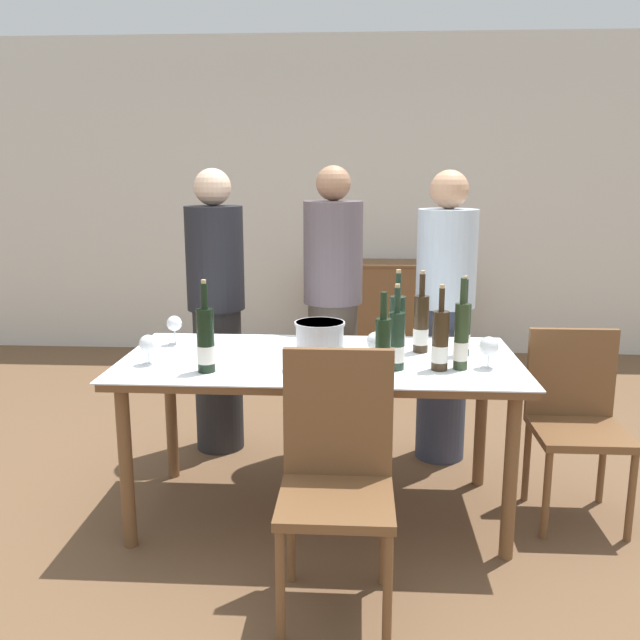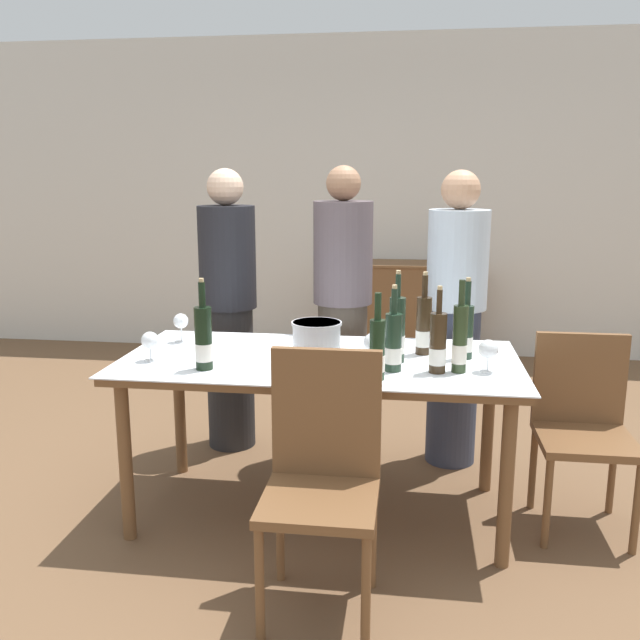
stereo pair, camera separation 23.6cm
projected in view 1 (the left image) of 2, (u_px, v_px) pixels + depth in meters
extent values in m
plane|color=brown|center=(320.00, 512.00, 3.31)|extent=(12.00, 12.00, 0.00)
cube|color=silver|center=(341.00, 199.00, 6.10)|extent=(8.00, 0.10, 2.80)
cube|color=brown|center=(383.00, 312.00, 6.00)|extent=(1.17, 0.44, 0.85)
cube|color=brown|center=(384.00, 263.00, 5.91)|extent=(1.21, 0.46, 0.02)
cylinder|color=brown|center=(126.00, 468.00, 2.93)|extent=(0.06, 0.06, 0.74)
cylinder|color=brown|center=(510.00, 478.00, 2.84)|extent=(0.06, 0.06, 0.74)
cylinder|color=brown|center=(171.00, 412.00, 3.62)|extent=(0.06, 0.06, 0.74)
cylinder|color=brown|center=(481.00, 418.00, 3.53)|extent=(0.06, 0.06, 0.74)
cube|color=brown|center=(320.00, 363.00, 3.15)|extent=(1.80, 0.87, 0.04)
cube|color=white|center=(320.00, 358.00, 3.14)|extent=(1.83, 0.90, 0.01)
cylinder|color=silver|center=(320.00, 345.00, 2.95)|extent=(0.21, 0.21, 0.21)
cylinder|color=silver|center=(320.00, 323.00, 2.93)|extent=(0.22, 0.22, 0.01)
cylinder|color=#332314|center=(440.00, 341.00, 2.92)|extent=(0.07, 0.07, 0.26)
cylinder|color=white|center=(440.00, 354.00, 2.94)|extent=(0.07, 0.07, 0.07)
cylinder|color=#332314|center=(442.00, 300.00, 2.89)|extent=(0.02, 0.02, 0.10)
cylinder|color=tan|center=(442.00, 286.00, 2.87)|extent=(0.02, 0.02, 0.02)
cylinder|color=#1E3323|center=(396.00, 341.00, 2.94)|extent=(0.07, 0.07, 0.25)
cylinder|color=white|center=(396.00, 353.00, 2.95)|extent=(0.07, 0.07, 0.07)
cylinder|color=#1E3323|center=(397.00, 300.00, 2.90)|extent=(0.03, 0.03, 0.11)
cylinder|color=tan|center=(398.00, 286.00, 2.88)|extent=(0.02, 0.02, 0.02)
cylinder|color=#1E3323|center=(397.00, 329.00, 3.07)|extent=(0.07, 0.07, 0.30)
cylinder|color=white|center=(397.00, 343.00, 3.09)|extent=(0.07, 0.07, 0.08)
cylinder|color=#1E3323|center=(398.00, 285.00, 3.03)|extent=(0.02, 0.02, 0.11)
cylinder|color=tan|center=(399.00, 271.00, 3.02)|extent=(0.02, 0.02, 0.02)
cylinder|color=#28381E|center=(461.00, 337.00, 2.93)|extent=(0.06, 0.06, 0.29)
cylinder|color=silver|center=(461.00, 351.00, 2.95)|extent=(0.06, 0.06, 0.08)
cylinder|color=#28381E|center=(463.00, 291.00, 2.89)|extent=(0.03, 0.03, 0.11)
cylinder|color=#332314|center=(421.00, 324.00, 3.22)|extent=(0.07, 0.07, 0.27)
cylinder|color=white|center=(421.00, 336.00, 3.23)|extent=(0.07, 0.07, 0.08)
cylinder|color=#332314|center=(422.00, 285.00, 3.18)|extent=(0.03, 0.03, 0.10)
cylinder|color=tan|center=(423.00, 272.00, 3.17)|extent=(0.02, 0.02, 0.02)
cylinder|color=black|center=(383.00, 349.00, 2.81)|extent=(0.06, 0.06, 0.25)
cylinder|color=silver|center=(383.00, 362.00, 2.82)|extent=(0.07, 0.07, 0.07)
cylinder|color=black|center=(384.00, 306.00, 2.77)|extent=(0.03, 0.03, 0.11)
cylinder|color=#1E3323|center=(463.00, 330.00, 3.16)|extent=(0.06, 0.06, 0.25)
cylinder|color=white|center=(463.00, 341.00, 3.17)|extent=(0.07, 0.07, 0.07)
cylinder|color=#1E3323|center=(465.00, 292.00, 3.12)|extent=(0.03, 0.03, 0.11)
cylinder|color=tan|center=(466.00, 278.00, 3.11)|extent=(0.02, 0.02, 0.02)
cylinder|color=black|center=(206.00, 341.00, 2.90)|extent=(0.08, 0.08, 0.28)
cylinder|color=white|center=(206.00, 354.00, 2.91)|extent=(0.08, 0.08, 0.08)
cylinder|color=black|center=(204.00, 296.00, 2.86)|extent=(0.03, 0.03, 0.11)
cylinder|color=tan|center=(204.00, 282.00, 2.84)|extent=(0.02, 0.02, 0.02)
cylinder|color=white|center=(376.00, 367.00, 2.98)|extent=(0.07, 0.07, 0.00)
cylinder|color=white|center=(376.00, 357.00, 2.97)|extent=(0.01, 0.01, 0.08)
sphere|color=white|center=(376.00, 342.00, 2.96)|extent=(0.09, 0.09, 0.09)
cylinder|color=white|center=(488.00, 368.00, 2.97)|extent=(0.06, 0.06, 0.00)
cylinder|color=white|center=(488.00, 360.00, 2.96)|extent=(0.01, 0.01, 0.07)
sphere|color=white|center=(489.00, 346.00, 2.95)|extent=(0.08, 0.08, 0.08)
cylinder|color=white|center=(149.00, 364.00, 3.03)|extent=(0.06, 0.06, 0.00)
cylinder|color=white|center=(149.00, 357.00, 3.03)|extent=(0.01, 0.01, 0.06)
sphere|color=white|center=(148.00, 344.00, 3.01)|extent=(0.08, 0.08, 0.08)
cylinder|color=white|center=(175.00, 344.00, 3.39)|extent=(0.07, 0.07, 0.00)
cylinder|color=white|center=(175.00, 336.00, 3.38)|extent=(0.01, 0.01, 0.08)
sphere|color=white|center=(174.00, 323.00, 3.36)|extent=(0.08, 0.08, 0.08)
cylinder|color=white|center=(383.00, 346.00, 3.34)|extent=(0.07, 0.07, 0.00)
cylinder|color=white|center=(384.00, 338.00, 3.33)|extent=(0.01, 0.01, 0.08)
sphere|color=white|center=(384.00, 325.00, 3.32)|extent=(0.07, 0.07, 0.07)
cylinder|color=brown|center=(280.00, 587.00, 2.34)|extent=(0.03, 0.03, 0.43)
cylinder|color=brown|center=(388.00, 591.00, 2.32)|extent=(0.03, 0.03, 0.43)
cylinder|color=brown|center=(291.00, 532.00, 2.70)|extent=(0.03, 0.03, 0.43)
cylinder|color=brown|center=(384.00, 535.00, 2.68)|extent=(0.03, 0.03, 0.43)
cube|color=brown|center=(336.00, 501.00, 2.46)|extent=(0.42, 0.42, 0.04)
cube|color=brown|center=(338.00, 412.00, 2.59)|extent=(0.42, 0.04, 0.50)
cylinder|color=brown|center=(547.00, 495.00, 3.02)|extent=(0.03, 0.03, 0.42)
cylinder|color=brown|center=(631.00, 497.00, 3.00)|extent=(0.03, 0.03, 0.42)
cylinder|color=brown|center=(527.00, 461.00, 3.38)|extent=(0.03, 0.03, 0.42)
cylinder|color=brown|center=(602.00, 463.00, 3.36)|extent=(0.03, 0.03, 0.42)
cube|color=brown|center=(580.00, 433.00, 3.15)|extent=(0.42, 0.42, 0.04)
cube|color=brown|center=(571.00, 372.00, 3.28)|extent=(0.42, 0.04, 0.43)
cylinder|color=#262628|center=(219.00, 379.00, 4.01)|extent=(0.28, 0.28, 0.85)
cylinder|color=black|center=(215.00, 258.00, 3.86)|extent=(0.33, 0.33, 0.59)
sphere|color=beige|center=(212.00, 187.00, 3.78)|extent=(0.21, 0.21, 0.21)
cylinder|color=#51473D|center=(333.00, 379.00, 3.91)|extent=(0.28, 0.28, 0.91)
cylinder|color=#594C51|center=(333.00, 252.00, 3.76)|extent=(0.33, 0.33, 0.56)
sphere|color=#A37556|center=(333.00, 183.00, 3.68)|extent=(0.19, 0.19, 0.19)
cylinder|color=#383F56|center=(442.00, 383.00, 3.87)|extent=(0.28, 0.28, 0.89)
cylinder|color=silver|center=(447.00, 258.00, 3.72)|extent=(0.33, 0.33, 0.54)
sphere|color=tan|center=(449.00, 189.00, 3.65)|extent=(0.21, 0.21, 0.21)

